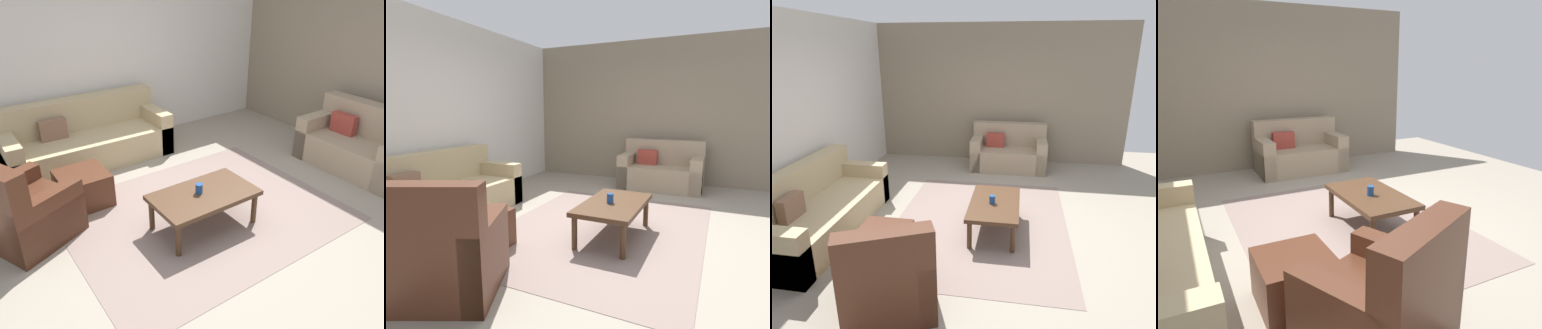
% 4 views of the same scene
% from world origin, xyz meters
% --- Properties ---
extents(ground_plane, '(8.00, 8.00, 0.00)m').
position_xyz_m(ground_plane, '(0.00, 0.00, 0.00)').
color(ground_plane, gray).
extents(stone_feature_panel, '(0.12, 5.20, 2.80)m').
position_xyz_m(stone_feature_panel, '(3.00, 0.00, 1.40)').
color(stone_feature_panel, gray).
rests_on(stone_feature_panel, ground_plane).
extents(area_rug, '(3.00, 2.36, 0.01)m').
position_xyz_m(area_rug, '(0.00, 0.00, 0.00)').
color(area_rug, gray).
rests_on(area_rug, ground_plane).
extents(couch_loveseat, '(0.81, 1.46, 0.88)m').
position_xyz_m(couch_loveseat, '(2.48, -0.27, 0.30)').
color(couch_loveseat, gray).
rests_on(couch_loveseat, ground_plane).
extents(armchair_leather, '(1.06, 1.06, 0.95)m').
position_xyz_m(armchair_leather, '(-1.79, 0.64, 0.31)').
color(armchair_leather, '#4C2819').
rests_on(armchair_leather, ground_plane).
extents(ottoman, '(0.56, 0.56, 0.40)m').
position_xyz_m(ottoman, '(-1.03, 0.98, 0.20)').
color(ottoman, '#4C2819').
rests_on(ottoman, ground_plane).
extents(coffee_table, '(1.10, 0.64, 0.41)m').
position_xyz_m(coffee_table, '(-0.14, -0.20, 0.36)').
color(coffee_table, '#472D1C').
rests_on(coffee_table, ground_plane).
extents(cup, '(0.08, 0.08, 0.11)m').
position_xyz_m(cup, '(-0.18, -0.17, 0.46)').
color(cup, '#1E478C').
rests_on(cup, coffee_table).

